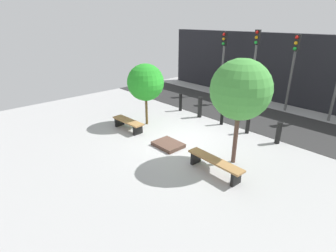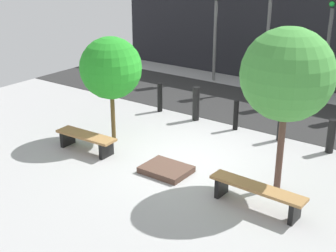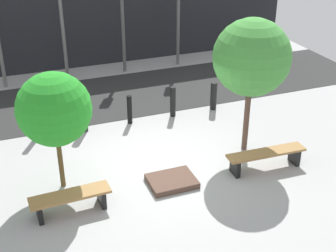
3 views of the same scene
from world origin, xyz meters
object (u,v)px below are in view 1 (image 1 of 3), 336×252
(bollard_far_left, at_px, (180,102))
(bollard_right, at_px, (248,123))
(bench_left, at_px, (128,123))
(bollard_center, at_px, (222,116))
(planter_bed, at_px, (168,145))
(traffic_light_mid_east, at_px, (294,60))
(bench_right, at_px, (215,163))
(bollard_far_right, at_px, (279,133))
(traffic_light_west, at_px, (223,53))
(tree_behind_left_bench, at_px, (146,82))
(bollard_left, at_px, (200,107))
(traffic_light_mid_west, at_px, (255,54))
(tree_behind_right_bench, at_px, (241,90))

(bollard_far_left, height_order, bollard_right, bollard_right)
(bench_left, relative_size, bollard_center, 1.98)
(planter_bed, bearing_deg, traffic_light_mid_east, 81.91)
(traffic_light_mid_east, bearing_deg, bench_right, -80.34)
(bollard_far_right, relative_size, traffic_light_mid_east, 0.23)
(bollard_far_left, relative_size, traffic_light_west, 0.24)
(planter_bed, xyz_separation_m, tree_behind_left_bench, (-2.36, 0.82, 1.87))
(bollard_left, bearing_deg, traffic_light_mid_west, 86.15)
(bollard_far_right, distance_m, traffic_light_west, 7.47)
(bench_left, xyz_separation_m, bench_right, (4.72, 0.00, 0.03))
(bollard_right, xyz_separation_m, traffic_light_west, (-4.51, 4.12, 2.15))
(planter_bed, bearing_deg, tree_behind_left_bench, 160.73)
(bollard_right, relative_size, traffic_light_west, 0.24)
(bollard_far_right, bearing_deg, bollard_far_left, 180.00)
(bench_right, bearing_deg, tree_behind_left_bench, 169.93)
(tree_behind_left_bench, height_order, bollard_right, tree_behind_left_bench)
(planter_bed, xyz_separation_m, traffic_light_mid_west, (-1.06, 7.44, 2.67))
(tree_behind_left_bench, bearing_deg, bollard_left, 67.71)
(traffic_light_west, bearing_deg, bollard_far_left, -83.05)
(bollard_center, relative_size, bollard_far_right, 0.98)
(bench_left, height_order, bollard_center, bollard_center)
(traffic_light_mid_east, bearing_deg, bollard_left, -120.14)
(tree_behind_right_bench, xyz_separation_m, bollard_center, (-2.36, 2.50, -2.07))
(planter_bed, bearing_deg, bollard_left, 111.89)
(planter_bed, bearing_deg, bollard_center, 90.00)
(bench_left, xyz_separation_m, bollard_far_left, (-0.31, 3.52, 0.14))
(bollard_center, xyz_separation_m, bollard_far_right, (2.67, 0.00, 0.01))
(tree_behind_left_bench, xyz_separation_m, bollard_far_right, (5.03, 2.50, -1.50))
(bench_left, height_order, bollard_far_right, bollard_far_right)
(bench_right, bearing_deg, traffic_light_mid_west, 116.27)
(bollard_center, bearing_deg, traffic_light_west, 127.59)
(bollard_far_left, bearing_deg, traffic_light_west, 96.95)
(bollard_center, relative_size, traffic_light_west, 0.23)
(tree_behind_right_bench, distance_m, bollard_right, 3.38)
(bollard_left, bearing_deg, bollard_far_left, 180.00)
(tree_behind_left_bench, distance_m, bollard_right, 4.70)
(bench_left, height_order, bollard_far_left, bollard_far_left)
(tree_behind_left_bench, bearing_deg, traffic_light_mid_west, 78.88)
(bollard_left, distance_m, bollard_center, 1.34)
(traffic_light_west, bearing_deg, bench_left, -83.92)
(tree_behind_left_bench, relative_size, traffic_light_mid_west, 0.69)
(tree_behind_left_bench, relative_size, traffic_light_west, 0.73)
(bollard_left, relative_size, bollard_far_right, 1.17)
(bollard_center, bearing_deg, bollard_right, 0.00)
(bollard_center, bearing_deg, bench_left, -123.81)
(bench_right, relative_size, tree_behind_left_bench, 0.72)
(bollard_far_left, bearing_deg, bollard_left, 0.00)
(traffic_light_mid_west, bearing_deg, tree_behind_left_bench, -101.12)
(planter_bed, height_order, traffic_light_mid_west, traffic_light_mid_west)
(bollard_far_left, xyz_separation_m, bollard_left, (1.34, 0.00, 0.05))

